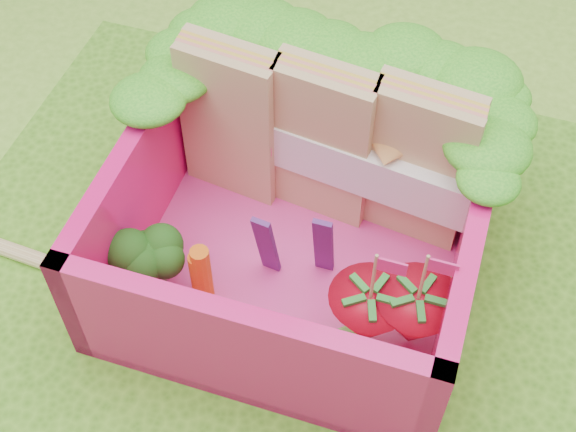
% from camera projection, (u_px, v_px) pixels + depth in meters
% --- Properties ---
extents(ground, '(14.00, 14.00, 0.00)m').
position_uv_depth(ground, '(260.00, 296.00, 3.10)').
color(ground, '#73B432').
rests_on(ground, ground).
extents(placemat, '(2.60, 2.60, 0.03)m').
position_uv_depth(placemat, '(260.00, 294.00, 3.09)').
color(placemat, '#4E9421').
rests_on(placemat, ground).
extents(bento_floor, '(1.30, 1.30, 0.05)m').
position_uv_depth(bento_floor, '(300.00, 254.00, 3.15)').
color(bento_floor, '#E33993').
rests_on(bento_floor, placemat).
extents(bento_box, '(1.30, 1.30, 0.55)m').
position_uv_depth(bento_box, '(301.00, 215.00, 2.95)').
color(bento_box, '#F21472').
rests_on(bento_box, placemat).
extents(lettuce_ruffle, '(1.43, 0.77, 0.11)m').
position_uv_depth(lettuce_ruffle, '(339.00, 66.00, 2.97)').
color(lettuce_ruffle, '#23971B').
rests_on(lettuce_ruffle, bento_box).
extents(sandwich_stack, '(1.25, 0.33, 0.69)m').
position_uv_depth(sandwich_stack, '(324.00, 142.00, 3.03)').
color(sandwich_stack, tan).
rests_on(sandwich_stack, bento_floor).
extents(broccoli, '(0.32, 0.32, 0.25)m').
position_uv_depth(broccoli, '(145.00, 254.00, 2.91)').
color(broccoli, '#6BAC53').
rests_on(broccoli, bento_floor).
extents(carrot_sticks, '(0.08, 0.07, 0.28)m').
position_uv_depth(carrot_sticks, '(201.00, 275.00, 2.90)').
color(carrot_sticks, '#DB5012').
rests_on(carrot_sticks, bento_floor).
extents(purple_wedges, '(0.27, 0.09, 0.38)m').
position_uv_depth(purple_wedges, '(295.00, 246.00, 2.91)').
color(purple_wedges, '#4F1B5F').
rests_on(purple_wedges, bento_floor).
extents(strawberry_left, '(0.29, 0.29, 0.53)m').
position_uv_depth(strawberry_left, '(367.00, 318.00, 2.77)').
color(strawberry_left, red).
rests_on(strawberry_left, bento_floor).
extents(strawberry_right, '(0.29, 0.29, 0.53)m').
position_uv_depth(strawberry_right, '(413.00, 320.00, 2.77)').
color(strawberry_right, red).
rests_on(strawberry_right, bento_floor).
extents(snap_peas, '(0.57, 0.62, 0.05)m').
position_uv_depth(snap_peas, '(377.00, 315.00, 2.92)').
color(snap_peas, '#57BE3C').
rests_on(snap_peas, bento_floor).
extents(chopsticks, '(2.49, 0.21, 0.05)m').
position_uv_depth(chopsticks, '(34.00, 258.00, 3.14)').
color(chopsticks, '#D7B876').
rests_on(chopsticks, placemat).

